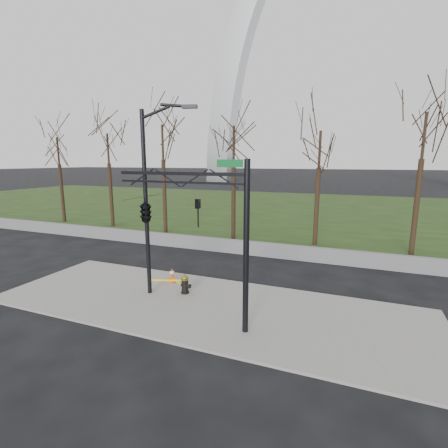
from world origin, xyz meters
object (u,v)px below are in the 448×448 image
at_px(fire_hydrant, 185,284).
at_px(traffic_signal_mast, 163,211).
at_px(traffic_cone, 172,275).
at_px(street_light, 150,191).

xyz_separation_m(fire_hydrant, traffic_signal_mast, (0.30, -2.08, 3.64)).
xyz_separation_m(traffic_cone, street_light, (-0.04, -1.47, 4.25)).
distance_m(traffic_cone, street_light, 4.49).
xyz_separation_m(traffic_cone, traffic_signal_mast, (1.56, -3.08, 3.70)).
height_order(fire_hydrant, street_light, street_light).
relative_size(fire_hydrant, traffic_signal_mast, 0.15).
bearing_deg(fire_hydrant, street_light, -153.84).
xyz_separation_m(fire_hydrant, street_light, (-1.30, -0.47, 4.18)).
distance_m(street_light, traffic_signal_mast, 2.33).
relative_size(fire_hydrant, street_light, 0.11).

